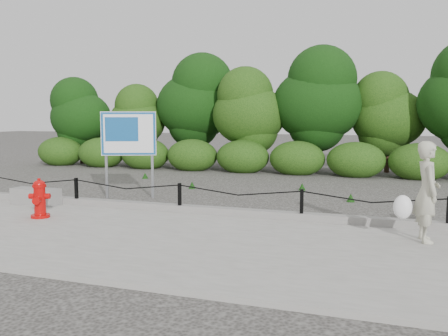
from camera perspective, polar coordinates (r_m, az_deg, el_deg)
ground at (r=9.81m, az=-5.34°, el=-5.75°), size 90.00×90.00×0.00m
sidewalk at (r=8.07m, az=-11.25°, el=-8.18°), size 14.00×4.00×0.08m
curb at (r=9.82m, az=-5.23°, el=-4.84°), size 14.00×0.22×0.14m
chain_barrier at (r=9.72m, az=-5.36°, el=-3.12°), size 10.06×0.06×0.60m
treeline at (r=18.02m, az=8.27°, el=7.44°), size 19.94×3.66×4.49m
fire_hydrant at (r=9.83m, az=-21.30°, el=-3.48°), size 0.46×0.46×0.77m
pedestrian at (r=8.00m, az=23.07°, el=-2.75°), size 0.73×0.63×1.58m
concrete_block at (r=11.37m, az=-21.69°, el=-3.19°), size 1.13×0.42×0.36m
advertising_sign at (r=11.90m, az=-11.42°, el=3.62°), size 1.26×0.58×2.15m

